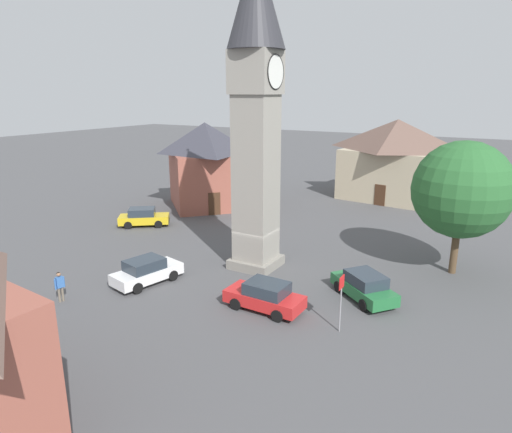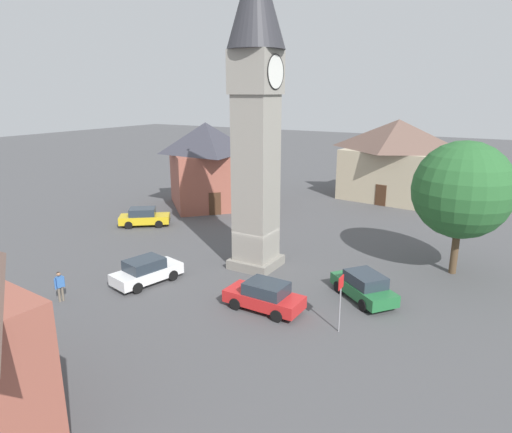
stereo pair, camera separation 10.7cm
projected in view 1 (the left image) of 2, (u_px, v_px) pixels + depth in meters
ground_plane at (256, 266)px, 29.21m from camera, size 200.00×200.00×0.00m
clock_tower at (256, 88)px, 26.25m from camera, size 3.39×3.39×19.08m
car_blue_kerb at (147, 271)px, 26.40m from camera, size 4.40×2.56×1.53m
car_silver_kerb at (364, 286)px, 24.38m from camera, size 3.89×4.28×1.53m
car_red_corner at (265, 296)px, 23.18m from camera, size 1.90×4.17×1.53m
car_white_side at (144, 217)px, 37.85m from camera, size 3.84×4.31×1.53m
pedestrian at (60, 284)px, 24.01m from camera, size 0.55×0.29×1.69m
tree at (462, 190)px, 26.76m from camera, size 5.84×5.84×8.23m
building_shop_left at (206, 164)px, 43.77m from camera, size 10.24×10.29×8.15m
building_terrace_right at (395, 159)px, 46.42m from camera, size 8.48×11.31×8.28m
road_sign at (341, 294)px, 20.73m from camera, size 0.60×0.07×2.80m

